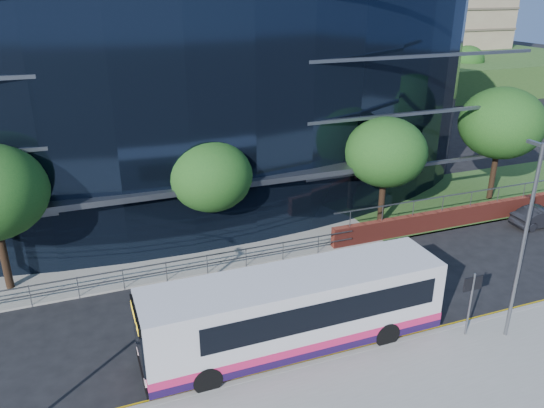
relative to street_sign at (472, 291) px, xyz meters
name	(u,v)px	position (x,y,z in m)	size (l,w,h in m)	color
ground	(347,339)	(-4.50, 1.59, -2.15)	(200.00, 200.00, 0.00)	black
kerb	(360,352)	(-4.50, 0.59, -2.07)	(80.00, 0.25, 0.16)	gray
yellow_line_outer	(357,350)	(-4.50, 0.79, -2.14)	(80.00, 0.08, 0.01)	gold
yellow_line_inner	(355,348)	(-4.50, 0.94, -2.14)	(80.00, 0.08, 0.01)	gold
far_forecourt	(154,246)	(-10.50, 12.59, -2.10)	(50.00, 8.00, 0.10)	gray
glass_office	(150,71)	(-8.50, 22.44, 5.85)	(44.00, 23.10, 16.00)	black
guard_railings	(123,275)	(-12.50, 8.59, -1.33)	(24.00, 0.05, 1.10)	slate
apartment_block	(359,1)	(27.50, 58.80, 8.96)	(60.00, 42.00, 30.00)	#2D511E
street_sign	(472,291)	(0.00, 0.00, 0.00)	(0.85, 0.09, 2.80)	slate
tree_far_b	(211,176)	(-7.50, 11.09, 2.06)	(4.29, 4.29, 6.05)	black
tree_far_c	(386,152)	(2.50, 10.59, 2.39)	(4.62, 4.62, 6.51)	black
tree_far_d	(502,123)	(11.50, 11.59, 3.04)	(5.28, 5.28, 7.44)	black
tree_dist_e	(368,65)	(19.50, 41.59, 2.39)	(4.62, 4.62, 6.51)	black
tree_dist_f	(467,60)	(35.50, 43.59, 2.06)	(4.29, 4.29, 6.05)	black
streetlight_east	(524,239)	(1.50, -0.59, 2.29)	(0.15, 0.77, 8.00)	slate
city_bus	(298,310)	(-6.60, 1.88, -0.46)	(11.82, 2.77, 3.19)	silver
parked_car	(541,216)	(11.39, 7.22, -1.55)	(1.26, 3.63, 1.19)	black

